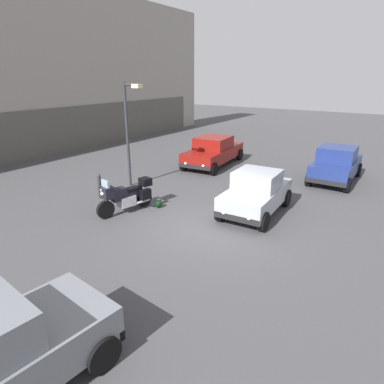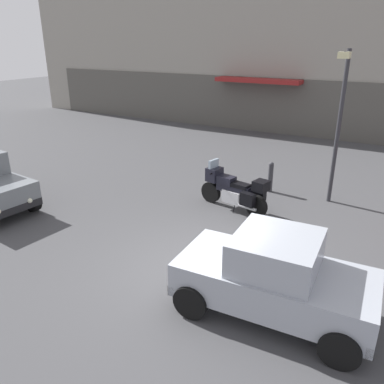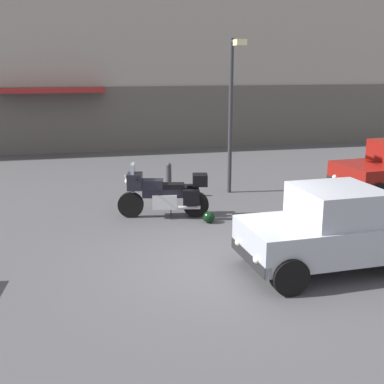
% 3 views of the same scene
% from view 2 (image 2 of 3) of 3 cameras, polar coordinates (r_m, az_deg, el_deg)
% --- Properties ---
extents(ground_plane, '(80.00, 80.00, 0.00)m').
position_cam_2_polar(ground_plane, '(8.62, 1.14, -11.00)').
color(ground_plane, '#424244').
extents(building_facade_rear, '(38.82, 3.40, 9.94)m').
position_cam_2_polar(building_facade_rear, '(21.31, 21.58, 20.94)').
color(building_facade_rear, gray).
rests_on(building_facade_rear, ground).
extents(motorcycle, '(2.24, 0.99, 1.36)m').
position_cam_2_polar(motorcycle, '(11.18, 6.24, 0.36)').
color(motorcycle, black).
rests_on(motorcycle, ground).
extents(helmet, '(0.28, 0.28, 0.28)m').
position_cam_2_polar(helmet, '(10.47, 9.35, -4.21)').
color(helmet, black).
rests_on(helmet, ground).
extents(car_compact_side, '(3.53, 1.83, 1.56)m').
position_cam_2_polar(car_compact_side, '(7.08, 11.97, -12.09)').
color(car_compact_side, '#9EA3AD').
rests_on(car_compact_side, ground).
extents(streetlamp_curbside, '(0.28, 0.94, 4.41)m').
position_cam_2_polar(streetlamp_curbside, '(11.78, 20.90, 10.77)').
color(streetlamp_curbside, '#2D2D33').
rests_on(streetlamp_curbside, ground).
extents(bollard_curbside, '(0.16, 0.16, 1.00)m').
position_cam_2_polar(bollard_curbside, '(12.75, 11.47, 2.31)').
color(bollard_curbside, '#333338').
rests_on(bollard_curbside, ground).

